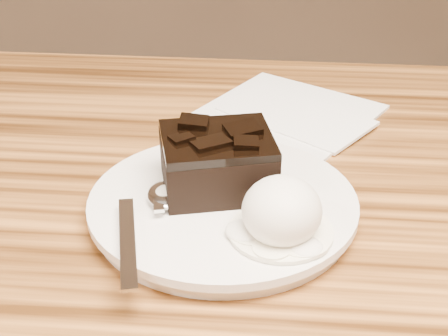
# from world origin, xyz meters

# --- Properties ---
(plate) EXTENTS (0.21, 0.21, 0.02)m
(plate) POSITION_xyz_m (-0.09, 0.05, 0.76)
(plate) COLOR silver
(plate) RESTS_ON dining_table
(brownie) EXTENTS (0.10, 0.09, 0.04)m
(brownie) POSITION_xyz_m (-0.09, 0.06, 0.79)
(brownie) COLOR black
(brownie) RESTS_ON plate
(ice_cream_scoop) EXTENTS (0.06, 0.06, 0.05)m
(ice_cream_scoop) POSITION_xyz_m (-0.04, 0.00, 0.79)
(ice_cream_scoop) COLOR white
(ice_cream_scoop) RESTS_ON plate
(melt_puddle) EXTENTS (0.08, 0.08, 0.00)m
(melt_puddle) POSITION_xyz_m (-0.04, 0.00, 0.77)
(melt_puddle) COLOR white
(melt_puddle) RESTS_ON plate
(spoon) EXTENTS (0.07, 0.17, 0.01)m
(spoon) POSITION_xyz_m (-0.13, 0.04, 0.77)
(spoon) COLOR silver
(spoon) RESTS_ON plate
(napkin) EXTENTS (0.22, 0.22, 0.01)m
(napkin) POSITION_xyz_m (-0.04, 0.24, 0.75)
(napkin) COLOR white
(napkin) RESTS_ON dining_table
(crumb_a) EXTENTS (0.01, 0.01, 0.00)m
(crumb_a) POSITION_xyz_m (-0.14, 0.03, 0.77)
(crumb_a) COLOR black
(crumb_a) RESTS_ON plate
(crumb_b) EXTENTS (0.01, 0.01, 0.00)m
(crumb_b) POSITION_xyz_m (-0.07, -0.01, 0.77)
(crumb_b) COLOR black
(crumb_b) RESTS_ON plate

